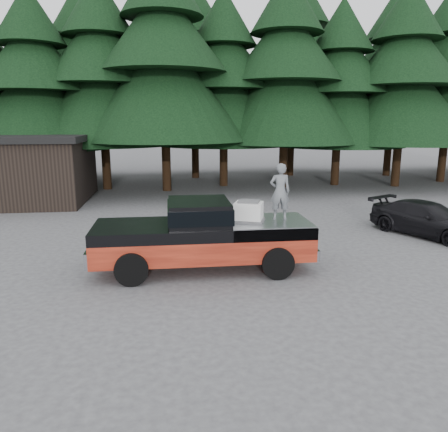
{
  "coord_description": "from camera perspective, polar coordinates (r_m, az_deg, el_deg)",
  "views": [
    {
      "loc": [
        -0.86,
        -10.76,
        4.04
      ],
      "look_at": [
        0.5,
        0.0,
        1.63
      ],
      "focal_mm": 35.0,
      "sensor_mm": 36.0,
      "label": 1
    }
  ],
  "objects": [
    {
      "name": "ground",
      "position": [
        11.52,
        -2.5,
        -8.0
      ],
      "size": [
        120.0,
        120.0,
        0.0
      ],
      "primitive_type": "plane",
      "color": "#444547",
      "rests_on": "ground"
    },
    {
      "name": "pickup_truck",
      "position": [
        11.95,
        -2.77,
        -3.9
      ],
      "size": [
        6.0,
        2.04,
        1.33
      ],
      "primitive_type": null,
      "color": "red",
      "rests_on": "ground"
    },
    {
      "name": "truck_cab",
      "position": [
        11.7,
        -3.31,
        0.6
      ],
      "size": [
        1.66,
        1.9,
        0.59
      ],
      "primitive_type": "cube",
      "color": "black",
      "rests_on": "pickup_truck"
    },
    {
      "name": "air_compressor",
      "position": [
        11.82,
        3.24,
        0.5
      ],
      "size": [
        0.9,
        0.82,
        0.5
      ],
      "primitive_type": "cube",
      "rotation": [
        0.0,
        0.0,
        -0.35
      ],
      "color": "white",
      "rests_on": "pickup_truck"
    },
    {
      "name": "man_on_bed",
      "position": [
        12.07,
        7.32,
        3.2
      ],
      "size": [
        0.59,
        0.41,
        1.55
      ],
      "primitive_type": "imported",
      "rotation": [
        0.0,
        0.0,
        3.06
      ],
      "color": "slate",
      "rests_on": "pickup_truck"
    },
    {
      "name": "parked_car",
      "position": [
        17.0,
        25.01,
        -0.36
      ],
      "size": [
        3.33,
        4.41,
        1.19
      ],
      "primitive_type": "imported",
      "rotation": [
        0.0,
        0.0,
        0.47
      ],
      "color": "black",
      "rests_on": "ground"
    },
    {
      "name": "utility_building",
      "position": [
        24.29,
        -26.88,
        5.57
      ],
      "size": [
        8.4,
        6.4,
        3.3
      ],
      "color": "black",
      "rests_on": "ground"
    },
    {
      "name": "treeline",
      "position": [
        28.23,
        -4.83,
        19.98
      ],
      "size": [
        60.15,
        16.05,
        17.5
      ],
      "color": "black",
      "rests_on": "ground"
    }
  ]
}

